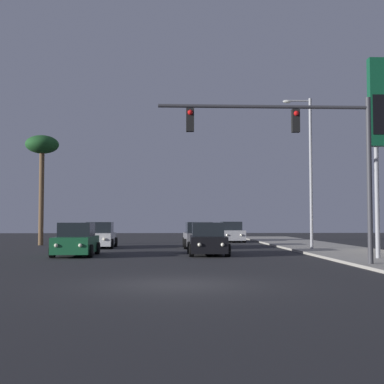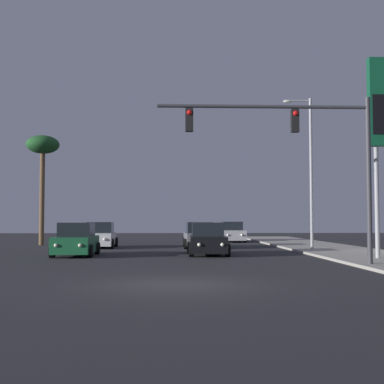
# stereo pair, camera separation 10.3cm
# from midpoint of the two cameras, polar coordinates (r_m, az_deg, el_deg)

# --- Properties ---
(ground_plane) EXTENTS (120.00, 120.00, 0.00)m
(ground_plane) POSITION_cam_midpoint_polar(r_m,az_deg,el_deg) (15.22, -1.58, -9.83)
(ground_plane) COLOR #28282B
(sidewalk_right) EXTENTS (5.00, 60.00, 0.12)m
(sidewalk_right) POSITION_cam_midpoint_polar(r_m,az_deg,el_deg) (26.97, 18.90, -6.57)
(sidewalk_right) COLOR #9E998E
(sidewalk_right) RESTS_ON ground
(car_grey) EXTENTS (2.04, 4.34, 1.68)m
(car_grey) POSITION_cam_midpoint_polar(r_m,az_deg,el_deg) (34.88, 0.85, -4.74)
(car_grey) COLOR slate
(car_grey) RESTS_ON ground
(car_white) EXTENTS (2.04, 4.33, 1.68)m
(car_white) POSITION_cam_midpoint_polar(r_m,az_deg,el_deg) (35.56, -9.69, -4.66)
(car_white) COLOR silver
(car_white) RESTS_ON ground
(car_silver) EXTENTS (2.04, 4.33, 1.68)m
(car_silver) POSITION_cam_midpoint_polar(r_m,az_deg,el_deg) (44.61, 4.33, -4.35)
(car_silver) COLOR #B7B7BC
(car_silver) RESTS_ON ground
(car_black) EXTENTS (2.04, 4.33, 1.68)m
(car_black) POSITION_cam_midpoint_polar(r_m,az_deg,el_deg) (27.87, 1.79, -5.16)
(car_black) COLOR black
(car_black) RESTS_ON ground
(car_green) EXTENTS (2.04, 4.31, 1.68)m
(car_green) POSITION_cam_midpoint_polar(r_m,az_deg,el_deg) (27.76, -12.15, -5.11)
(car_green) COLOR #195933
(car_green) RESTS_ON ground
(traffic_light_mast) EXTENTS (8.34, 0.36, 6.50)m
(traffic_light_mast) POSITION_cam_midpoint_polar(r_m,az_deg,el_deg) (21.32, 12.24, 5.07)
(traffic_light_mast) COLOR #38383D
(traffic_light_mast) RESTS_ON sidewalk_right
(street_lamp) EXTENTS (1.74, 0.24, 9.00)m
(street_lamp) POSITION_cam_midpoint_polar(r_m,az_deg,el_deg) (32.67, 12.45, 2.87)
(street_lamp) COLOR #99999E
(street_lamp) RESTS_ON sidewalk_right
(palm_tree_mid) EXTENTS (2.40, 2.40, 7.98)m
(palm_tree_mid) POSITION_cam_midpoint_polar(r_m,az_deg,el_deg) (40.52, -15.57, 4.33)
(palm_tree_mid) COLOR brown
(palm_tree_mid) RESTS_ON ground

